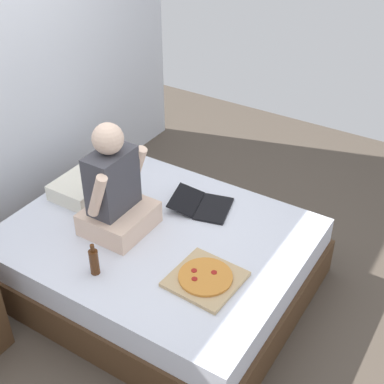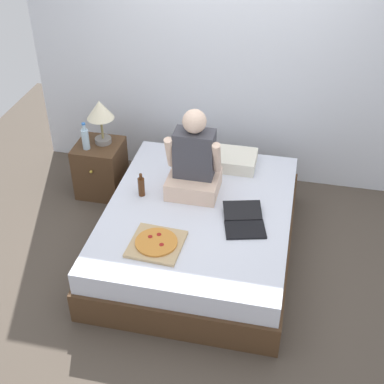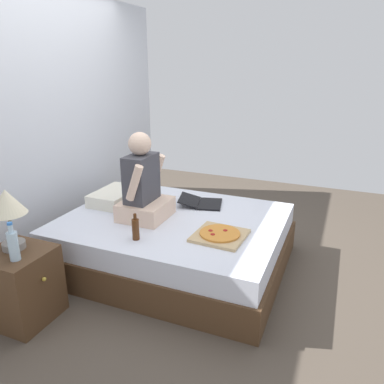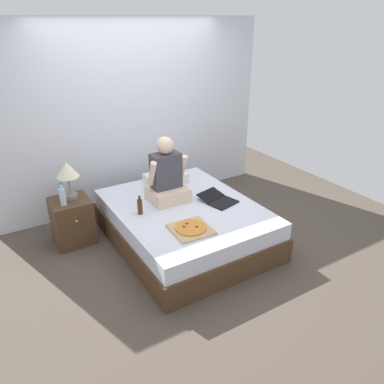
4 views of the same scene
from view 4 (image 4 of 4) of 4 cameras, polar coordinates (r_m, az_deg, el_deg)
ground_plane at (r=4.63m, az=-1.12°, el=-7.35°), size 5.94×5.94×0.00m
wall_back at (r=5.27m, az=-8.87°, el=11.31°), size 3.94×0.12×2.50m
bed at (r=4.50m, az=-1.14°, el=-4.82°), size 1.59×2.00×0.48m
nightstand_left at (r=4.70m, az=-17.79°, el=-4.20°), size 0.44×0.47×0.55m
lamp_on_left_nightstand at (r=4.51m, az=-18.46°, el=2.88°), size 0.26×0.26×0.45m
water_bottle at (r=4.44m, az=-19.12°, el=-0.59°), size 0.07×0.07×0.28m
pillow at (r=4.99m, az=-4.02°, el=2.15°), size 0.52×0.34×0.12m
person_seated at (r=4.42m, az=-3.90°, el=2.22°), size 0.47×0.40×0.78m
laptop at (r=4.47m, az=4.17°, el=-1.27°), size 0.41×0.48×0.07m
pizza_box at (r=3.89m, az=-0.17°, el=-5.62°), size 0.42×0.42×0.05m
beer_bottle_on_bed at (r=4.21m, az=-7.94°, el=-2.19°), size 0.06×0.06×0.22m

